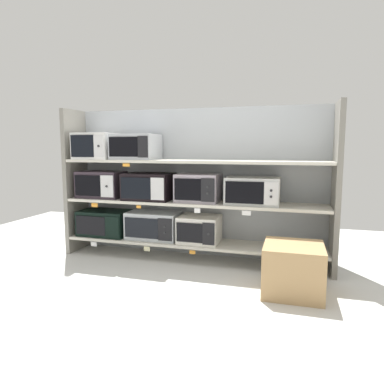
% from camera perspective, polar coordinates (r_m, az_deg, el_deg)
% --- Properties ---
extents(ground, '(6.81, 6.00, 0.02)m').
position_cam_1_polar(ground, '(3.00, -5.59, -16.90)').
color(ground, silver).
extents(back_panel, '(3.01, 0.04, 1.65)m').
position_cam_1_polar(back_panel, '(3.92, 0.95, 1.57)').
color(back_panel, '#9EA3A8').
rests_on(back_panel, ground).
extents(upright_left, '(0.05, 0.42, 1.65)m').
position_cam_1_polar(upright_left, '(4.32, -18.57, 1.72)').
color(upright_left, gray).
rests_on(upright_left, ground).
extents(upright_right, '(0.05, 0.42, 1.65)m').
position_cam_1_polar(upright_right, '(3.58, 22.63, 0.45)').
color(upright_right, gray).
rests_on(upright_right, ground).
extents(shelf_0, '(2.81, 0.42, 0.03)m').
position_cam_1_polar(shelf_0, '(3.82, 0.00, -8.32)').
color(shelf_0, beige).
rests_on(shelf_0, ground).
extents(microwave_0, '(0.57, 0.37, 0.29)m').
position_cam_1_polar(microwave_0, '(4.19, -14.10, -4.91)').
color(microwave_0, black).
rests_on(microwave_0, shelf_0).
extents(microwave_1, '(0.58, 0.34, 0.30)m').
position_cam_1_polar(microwave_1, '(3.92, -6.38, -5.46)').
color(microwave_1, '#B0B6BC').
rests_on(microwave_1, shelf_0).
extents(microwave_2, '(0.43, 0.38, 0.29)m').
position_cam_1_polar(microwave_2, '(3.75, 1.24, -6.11)').
color(microwave_2, silver).
rests_on(microwave_2, shelf_0).
extents(price_tag_0, '(0.07, 0.00, 0.05)m').
position_cam_1_polar(price_tag_0, '(4.07, -15.84, -8.25)').
color(price_tag_0, white).
extents(price_tag_1, '(0.07, 0.00, 0.05)m').
position_cam_1_polar(price_tag_1, '(3.78, -7.44, -9.25)').
color(price_tag_1, beige).
extents(price_tag_2, '(0.06, 0.00, 0.04)m').
position_cam_1_polar(price_tag_2, '(3.61, 0.06, -9.88)').
color(price_tag_2, orange).
extents(shelf_1, '(2.81, 0.42, 0.03)m').
position_cam_1_polar(shelf_1, '(3.73, 0.00, -1.75)').
color(shelf_1, beige).
extents(microwave_3, '(0.51, 0.35, 0.30)m').
position_cam_1_polar(microwave_3, '(4.14, -14.68, 1.23)').
color(microwave_3, '#342933').
rests_on(microwave_3, shelf_1).
extents(microwave_4, '(0.52, 0.40, 0.29)m').
position_cam_1_polar(microwave_4, '(3.87, -7.08, 0.93)').
color(microwave_4, black).
rests_on(microwave_4, shelf_1).
extents(microwave_5, '(0.45, 0.37, 0.30)m').
position_cam_1_polar(microwave_5, '(3.68, 1.03, 0.70)').
color(microwave_5, '#A599A6').
rests_on(microwave_5, shelf_1).
extents(microwave_6, '(0.54, 0.38, 0.27)m').
position_cam_1_polar(microwave_6, '(3.58, 9.96, 0.22)').
color(microwave_6, beige).
rests_on(microwave_6, shelf_1).
extents(price_tag_3, '(0.08, 0.00, 0.04)m').
position_cam_1_polar(price_tag_3, '(3.97, -15.73, -2.09)').
color(price_tag_3, orange).
extents(price_tag_4, '(0.05, 0.00, 0.03)m').
position_cam_1_polar(price_tag_4, '(3.71, -8.75, -2.42)').
color(price_tag_4, orange).
extents(price_tag_5, '(0.06, 0.00, 0.05)m').
position_cam_1_polar(price_tag_5, '(3.50, 0.87, -3.08)').
color(price_tag_5, white).
extents(price_tag_6, '(0.09, 0.00, 0.05)m').
position_cam_1_polar(price_tag_6, '(3.40, 8.94, -3.44)').
color(price_tag_6, white).
extents(shelf_2, '(2.81, 0.42, 0.03)m').
position_cam_1_polar(shelf_2, '(3.68, 0.00, 5.06)').
color(shelf_2, beige).
extents(microwave_7, '(0.43, 0.43, 0.29)m').
position_cam_1_polar(microwave_7, '(4.13, -15.32, 7.29)').
color(microwave_7, silver).
rests_on(microwave_7, shelf_2).
extents(microwave_8, '(0.47, 0.41, 0.28)m').
position_cam_1_polar(microwave_8, '(3.90, -9.20, 7.34)').
color(microwave_8, '#B5B9BF').
rests_on(microwave_8, shelf_2).
extents(price_tag_7, '(0.08, 0.00, 0.03)m').
position_cam_1_polar(price_tag_7, '(3.73, -10.78, 4.39)').
color(price_tag_7, orange).
extents(shipping_carton, '(0.49, 0.49, 0.42)m').
position_cam_1_polar(shipping_carton, '(3.09, 16.28, -12.07)').
color(shipping_carton, tan).
rests_on(shipping_carton, ground).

